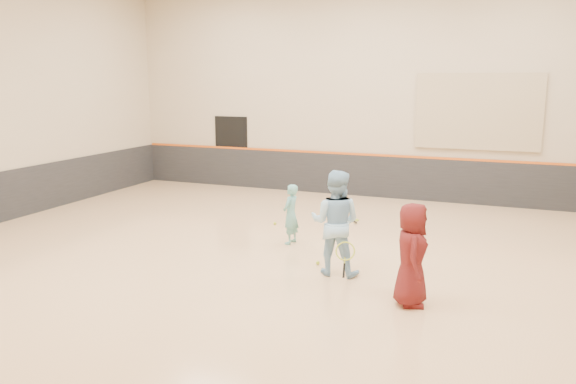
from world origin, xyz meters
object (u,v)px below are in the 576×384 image
at_px(girl, 291,214).
at_px(instructor, 335,223).
at_px(young_man, 412,254).
at_px(spare_racket, 352,219).

distance_m(girl, instructor, 2.01).
xyz_separation_m(instructor, young_man, (1.46, -0.90, -0.13)).
distance_m(instructor, spare_racket, 3.92).
height_order(young_man, spare_racket, young_man).
relative_size(girl, spare_racket, 1.72).
bearing_deg(young_man, spare_racket, 11.57).
bearing_deg(spare_racket, instructor, -79.47).
relative_size(instructor, spare_racket, 2.54).
xyz_separation_m(young_man, spare_racket, (-2.16, 4.66, -0.74)).
bearing_deg(girl, spare_racket, 169.68).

